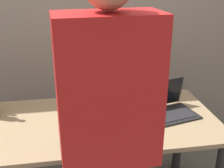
# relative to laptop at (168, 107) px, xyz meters

# --- Properties ---
(desk) EXTENTS (1.59, 0.78, 0.75)m
(desk) POSITION_rel_laptop_xyz_m (-0.49, -0.03, -0.18)
(desk) COLOR #9E8460
(desk) RESTS_ON ground
(laptop) EXTENTS (0.39, 0.35, 0.22)m
(laptop) POSITION_rel_laptop_xyz_m (0.00, 0.00, 0.00)
(laptop) COLOR black
(laptop) RESTS_ON desk
(person_figure) EXTENTS (0.45, 0.29, 1.74)m
(person_figure) POSITION_rel_laptop_xyz_m (-0.50, -0.58, 0.08)
(person_figure) COLOR #2D3347
(person_figure) RESTS_ON ground
(coffee_mug) EXTENTS (0.11, 0.07, 0.10)m
(coffee_mug) POSITION_rel_laptop_xyz_m (-0.69, -0.27, 0.00)
(coffee_mug) COLOR #19598C
(coffee_mug) RESTS_ON desk
(back_wall) EXTENTS (6.00, 0.10, 2.60)m
(back_wall) POSITION_rel_laptop_xyz_m (-0.49, 0.69, 0.51)
(back_wall) COLOR gray
(back_wall) RESTS_ON ground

